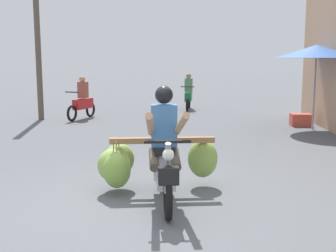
# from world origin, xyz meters

# --- Properties ---
(ground_plane) EXTENTS (120.00, 120.00, 0.00)m
(ground_plane) POSITION_xyz_m (0.00, 0.00, 0.00)
(ground_plane) COLOR #56595E
(motorbike_main_loaded) EXTENTS (1.87, 1.93, 1.58)m
(motorbike_main_loaded) POSITION_xyz_m (0.15, 0.52, 0.52)
(motorbike_main_loaded) COLOR black
(motorbike_main_loaded) RESTS_ON ground
(motorbike_distant_ahead_left) EXTENTS (0.50, 1.62, 1.40)m
(motorbike_distant_ahead_left) POSITION_xyz_m (0.69, 11.06, 0.57)
(motorbike_distant_ahead_left) COLOR black
(motorbike_distant_ahead_left) RESTS_ON ground
(motorbike_distant_ahead_right) EXTENTS (0.69, 1.56, 1.40)m
(motorbike_distant_ahead_right) POSITION_xyz_m (-2.75, 8.22, 0.57)
(motorbike_distant_ahead_right) COLOR black
(motorbike_distant_ahead_right) RESTS_ON ground
(market_umbrella_near_shop) EXTENTS (2.20, 2.20, 2.32)m
(market_umbrella_near_shop) POSITION_xyz_m (4.13, 6.41, 2.14)
(market_umbrella_near_shop) COLOR #99999E
(market_umbrella_near_shop) RESTS_ON ground
(produce_crate) EXTENTS (0.56, 0.40, 0.36)m
(produce_crate) POSITION_xyz_m (3.96, 7.07, 0.18)
(produce_crate) COLOR #CC4C38
(produce_crate) RESTS_ON ground
(utility_pole) EXTENTS (0.18, 0.18, 5.08)m
(utility_pole) POSITION_xyz_m (-4.07, 8.04, 2.54)
(utility_pole) COLOR brown
(utility_pole) RESTS_ON ground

